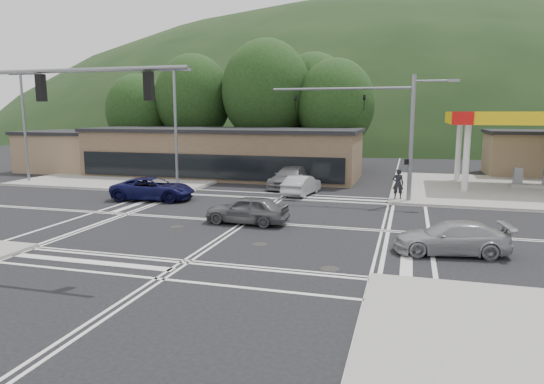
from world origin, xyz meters
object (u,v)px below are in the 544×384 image
(car_queue_a, at_px, (302,185))
(pedestrian, at_px, (398,184))
(car_queue_b, at_px, (327,171))
(car_northbound, at_px, (291,177))
(car_grey_center, at_px, (247,210))
(car_silver_east, at_px, (451,238))
(car_blue_west, at_px, (153,189))

(car_queue_a, distance_m, pedestrian, 6.53)
(car_queue_a, bearing_deg, car_queue_b, -86.24)
(car_northbound, bearing_deg, car_grey_center, -80.14)
(car_queue_b, height_order, pedestrian, pedestrian)
(car_grey_center, relative_size, car_silver_east, 0.94)
(car_queue_a, bearing_deg, car_blue_west, 34.57)
(car_queue_b, height_order, car_northbound, car_queue_b)
(car_blue_west, height_order, car_grey_center, car_blue_west)
(car_silver_east, distance_m, pedestrian, 12.01)
(car_grey_center, relative_size, car_queue_b, 0.87)
(car_grey_center, distance_m, pedestrian, 11.51)
(car_silver_east, relative_size, car_northbound, 0.83)
(car_queue_a, distance_m, car_northbound, 3.46)
(car_northbound, bearing_deg, car_blue_west, -127.73)
(car_silver_east, bearing_deg, car_queue_b, -165.62)
(car_blue_west, xyz_separation_m, car_northbound, (7.47, 7.60, 0.06))
(car_blue_west, xyz_separation_m, car_queue_b, (9.53, 12.07, 0.10))
(car_silver_east, bearing_deg, pedestrian, -176.94)
(car_northbound, relative_size, pedestrian, 2.83)
(car_grey_center, bearing_deg, car_silver_east, 75.32)
(car_queue_a, xyz_separation_m, car_queue_b, (0.56, 7.58, 0.14))
(pedestrian, bearing_deg, car_grey_center, 47.74)
(car_grey_center, bearing_deg, car_queue_a, 176.75)
(car_blue_west, xyz_separation_m, car_queue_a, (8.97, 4.49, -0.05))
(car_blue_west, relative_size, car_northbound, 0.97)
(car_queue_a, height_order, pedestrian, pedestrian)
(car_northbound, bearing_deg, car_queue_a, -57.50)
(car_blue_west, height_order, car_queue_a, car_blue_west)
(car_queue_b, bearing_deg, car_silver_east, 103.47)
(car_blue_west, bearing_deg, car_grey_center, -128.05)
(car_grey_center, height_order, car_northbound, car_northbound)
(car_grey_center, xyz_separation_m, car_queue_b, (1.39, 16.88, 0.11))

